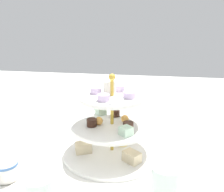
% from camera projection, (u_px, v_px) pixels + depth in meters
% --- Properties ---
extents(ground_plane, '(2.40, 2.40, 0.00)m').
position_uv_depth(ground_plane, '(112.00, 152.00, 0.75)').
color(ground_plane, silver).
extents(tiered_serving_stand, '(0.31, 0.31, 0.25)m').
position_uv_depth(tiered_serving_stand, '(112.00, 130.00, 0.73)').
color(tiered_serving_stand, white).
rests_on(tiered_serving_stand, ground_plane).
extents(water_glass_tall_right, '(0.07, 0.07, 0.13)m').
position_uv_depth(water_glass_tall_right, '(102.00, 103.00, 1.01)').
color(water_glass_tall_right, silver).
rests_on(water_glass_tall_right, ground_plane).
extents(teacup_with_saucer, '(0.09, 0.09, 0.05)m').
position_uv_depth(teacup_with_saucer, '(7.00, 172.00, 0.61)').
color(teacup_with_saucer, white).
rests_on(teacup_with_saucer, ground_plane).
extents(butter_knife_left, '(0.16, 0.09, 0.00)m').
position_uv_depth(butter_knife_left, '(202.00, 137.00, 0.86)').
color(butter_knife_left, silver).
rests_on(butter_knife_left, ground_plane).
extents(butter_knife_right, '(0.17, 0.07, 0.00)m').
position_uv_depth(butter_knife_right, '(22.00, 137.00, 0.85)').
color(butter_knife_right, silver).
rests_on(butter_knife_right, ground_plane).
extents(water_glass_mid_back, '(0.06, 0.06, 0.10)m').
position_uv_depth(water_glass_mid_back, '(165.00, 187.00, 0.52)').
color(water_glass_mid_back, silver).
rests_on(water_glass_mid_back, ground_plane).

